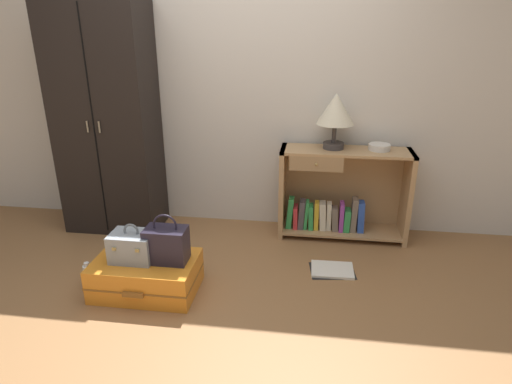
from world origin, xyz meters
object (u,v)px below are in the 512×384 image
object	(u,v)px
suitcase_large	(146,275)
wardrobe	(107,121)
train_case	(133,246)
bookshelf	(338,197)
open_book_on_floor	(332,270)
bottle	(88,275)
bowl	(379,147)
table_lamp	(336,111)
handbag	(166,244)

from	to	relation	value
suitcase_large	wardrobe	bearing A→B (deg)	123.38
wardrobe	train_case	world-z (taller)	wardrobe
bookshelf	open_book_on_floor	bearing A→B (deg)	-94.21
suitcase_large	bottle	bearing A→B (deg)	179.09
bowl	suitcase_large	world-z (taller)	bowl
bowl	suitcase_large	bearing A→B (deg)	-146.49
suitcase_large	train_case	size ratio (longest dim) A/B	2.45
wardrobe	bottle	world-z (taller)	wardrobe
open_book_on_floor	bottle	bearing A→B (deg)	-166.09
table_lamp	bowl	bearing A→B (deg)	0.56
table_lamp	train_case	size ratio (longest dim) A/B	1.57
bowl	table_lamp	bearing A→B (deg)	-179.44
wardrobe	handbag	world-z (taller)	wardrobe
handbag	wardrobe	bearing A→B (deg)	129.68
handbag	bookshelf	bearing A→B (deg)	41.72
wardrobe	open_book_on_floor	bearing A→B (deg)	-16.11
bowl	train_case	xyz separation A→B (m)	(-1.69, -1.07, -0.46)
suitcase_large	handbag	size ratio (longest dim) A/B	2.05
bookshelf	table_lamp	world-z (taller)	table_lamp
table_lamp	suitcase_large	distance (m)	1.90
bowl	bookshelf	bearing A→B (deg)	-176.29
suitcase_large	bottle	distance (m)	0.44
bowl	handbag	xyz separation A→B (m)	(-1.46, -1.06, -0.43)
bottle	open_book_on_floor	size ratio (longest dim) A/B	0.50
bowl	bottle	distance (m)	2.42
wardrobe	bowl	world-z (taller)	wardrobe
table_lamp	wardrobe	bearing A→B (deg)	-177.54
bottle	train_case	bearing A→B (deg)	-1.09
train_case	bottle	size ratio (longest dim) A/B	1.59
table_lamp	handbag	xyz separation A→B (m)	(-1.10, -1.05, -0.72)
train_case	handbag	xyz separation A→B (m)	(0.23, 0.01, 0.02)
handbag	open_book_on_floor	size ratio (longest dim) A/B	0.95
table_lamp	suitcase_large	bearing A→B (deg)	-139.52
train_case	table_lamp	bearing A→B (deg)	38.85
table_lamp	open_book_on_floor	world-z (taller)	table_lamp
bookshelf	bowl	distance (m)	0.53
suitcase_large	table_lamp	bearing A→B (deg)	40.48
suitcase_large	open_book_on_floor	size ratio (longest dim) A/B	1.96
bookshelf	open_book_on_floor	distance (m)	0.71
handbag	bottle	world-z (taller)	handbag
wardrobe	table_lamp	distance (m)	1.91
train_case	handbag	distance (m)	0.23
suitcase_large	open_book_on_floor	world-z (taller)	suitcase_large
wardrobe	bottle	bearing A→B (deg)	-77.56
table_lamp	train_case	world-z (taller)	table_lamp
handbag	bottle	distance (m)	0.65
bookshelf	open_book_on_floor	size ratio (longest dim) A/B	3.00
wardrobe	bowl	distance (m)	2.28
bookshelf	suitcase_large	size ratio (longest dim) A/B	1.54
table_lamp	open_book_on_floor	size ratio (longest dim) A/B	1.25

